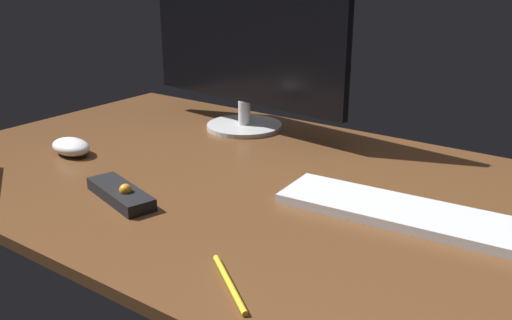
% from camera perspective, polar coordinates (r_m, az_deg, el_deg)
% --- Properties ---
extents(desk, '(1.40, 0.84, 0.02)m').
position_cam_1_polar(desk, '(1.10, -0.79, -2.30)').
color(desk, brown).
rests_on(desk, ground).
extents(monitor, '(0.60, 0.19, 0.37)m').
position_cam_1_polar(monitor, '(1.38, -1.25, 11.20)').
color(monitor, silver).
rests_on(monitor, desk).
extents(keyboard, '(0.42, 0.15, 0.02)m').
position_cam_1_polar(keyboard, '(0.97, 14.55, -5.14)').
color(keyboard, silver).
rests_on(keyboard, desk).
extents(computer_mouse, '(0.11, 0.08, 0.04)m').
position_cam_1_polar(computer_mouse, '(1.29, -18.33, 1.30)').
color(computer_mouse, silver).
rests_on(computer_mouse, desk).
extents(media_remote, '(0.18, 0.10, 0.04)m').
position_cam_1_polar(media_remote, '(1.03, -13.62, -3.34)').
color(media_remote, black).
rests_on(media_remote, desk).
extents(pen, '(0.12, 0.09, 0.01)m').
position_cam_1_polar(pen, '(0.75, -2.72, -12.43)').
color(pen, yellow).
rests_on(pen, desk).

